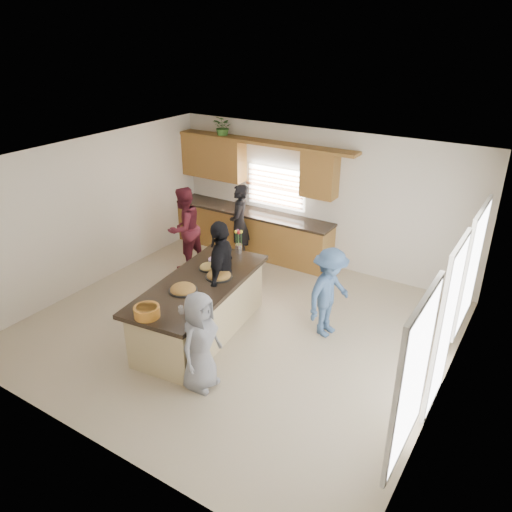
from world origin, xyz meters
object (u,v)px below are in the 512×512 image
Objects in this scene: woman_right_front at (200,341)px; woman_right_back at (329,293)px; woman_left_back at (239,224)px; woman_left_front at (222,274)px; island at (201,309)px; salad_bowl at (147,311)px; woman_left_mid at (184,228)px.

woman_right_back is at bearing -24.96° from woman_right_front.
woman_left_front is at bearing 3.38° from woman_left_back.
island is 1.93× the size of woman_right_front.
salad_bowl is at bearing 100.50° from woman_right_front.
woman_left_mid is at bearing 88.52° from woman_right_back.
woman_left_mid reaches higher than woman_left_back.
woman_left_mid is at bearing 121.46° from salad_bowl.
woman_left_back reaches higher than salad_bowl.
woman_left_mid is 1.16× the size of woman_right_front.
woman_right_front reaches higher than salad_bowl.
salad_bowl is at bearing 153.04° from woman_right_back.
woman_left_back reaches higher than woman_right_front.
woman_right_back reaches higher than woman_right_front.
woman_left_back is (-1.01, 2.63, 0.39)m from island.
woman_left_front reaches higher than island.
salad_bowl is 0.21× the size of woman_left_back.
woman_left_mid is at bearing 128.25° from island.
salad_bowl is 2.86m from woman_right_back.
woman_left_front is 1.22× the size of woman_right_back.
island is 1.31m from salad_bowl.
island is at bearing -2.58° from woman_left_back.
woman_left_back is 1.15× the size of woman_right_front.
woman_left_front is 1.26× the size of woman_right_front.
woman_left_mid reaches higher than salad_bowl.
woman_left_front is at bearing 73.09° from island.
woman_left_mid is (-0.80, -0.81, 0.01)m from woman_left_back.
woman_left_back is 1.11× the size of woman_right_back.
woman_left_front is (1.90, -1.34, 0.07)m from woman_left_mid.
woman_left_back is (-1.03, 3.80, -0.20)m from salad_bowl.
salad_bowl is 0.19× the size of woman_left_front.
woman_right_front is (-0.93, -2.11, -0.02)m from woman_right_back.
woman_left_mid is 0.93× the size of woman_left_front.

